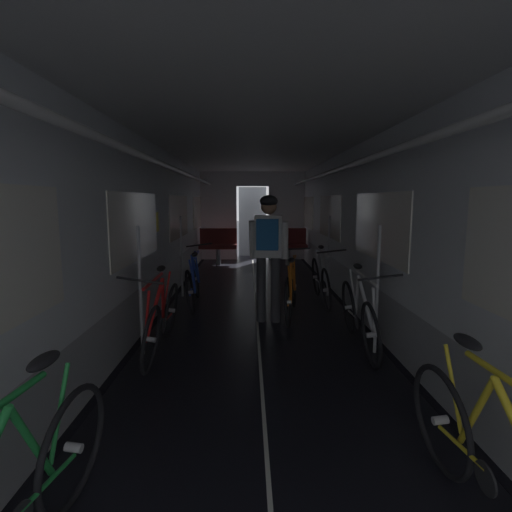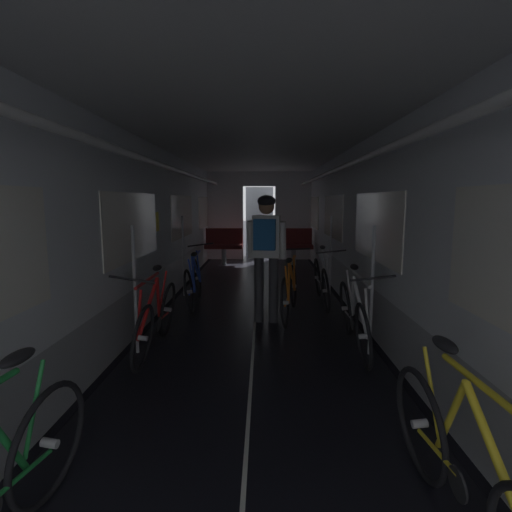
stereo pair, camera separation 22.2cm
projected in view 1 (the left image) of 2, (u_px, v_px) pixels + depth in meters
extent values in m
plane|color=black|center=(270.00, 496.00, 2.22)|extent=(60.00, 60.00, 0.00)
cube|color=black|center=(155.00, 321.00, 5.41)|extent=(0.08, 11.50, 0.01)
cube|color=black|center=(358.00, 320.00, 5.47)|extent=(0.08, 11.50, 0.01)
cube|color=beige|center=(257.00, 321.00, 5.44)|extent=(0.03, 11.27, 0.00)
cube|color=#9EA0A5|center=(147.00, 301.00, 5.37)|extent=(0.12, 11.50, 0.60)
cube|color=silver|center=(143.00, 211.00, 5.20)|extent=(0.12, 11.50, 1.85)
cube|color=white|center=(137.00, 227.00, 4.66)|extent=(0.02, 1.90, 0.80)
cube|color=white|center=(179.00, 217.00, 7.50)|extent=(0.02, 1.90, 0.80)
cube|color=white|center=(198.00, 212.00, 10.35)|extent=(0.02, 1.90, 0.80)
cube|color=yellow|center=(157.00, 222.00, 5.67)|extent=(0.01, 0.20, 0.28)
cylinder|color=white|center=(168.00, 166.00, 5.12)|extent=(0.07, 11.04, 0.07)
cylinder|color=#B7BABF|center=(140.00, 291.00, 4.18)|extent=(0.04, 0.04, 1.40)
cylinder|color=#B7BABF|center=(182.00, 257.00, 6.75)|extent=(0.04, 0.04, 1.40)
cube|color=#9EA0A5|center=(366.00, 300.00, 5.43)|extent=(0.12, 11.50, 0.60)
cube|color=silver|center=(370.00, 211.00, 5.26)|extent=(0.12, 11.50, 1.85)
cube|color=white|center=(378.00, 226.00, 4.71)|extent=(0.02, 1.90, 0.80)
cube|color=white|center=(329.00, 217.00, 7.56)|extent=(0.02, 1.90, 0.80)
cube|color=white|center=(307.00, 212.00, 10.40)|extent=(0.02, 1.90, 0.80)
cube|color=yellow|center=(372.00, 225.00, 4.94)|extent=(0.01, 0.20, 0.28)
cylinder|color=white|center=(346.00, 167.00, 5.17)|extent=(0.07, 11.04, 0.07)
cylinder|color=#B7BABF|center=(377.00, 290.00, 4.23)|extent=(0.04, 0.04, 1.40)
cylinder|color=#B7BABF|center=(328.00, 256.00, 6.80)|extent=(0.04, 0.04, 1.40)
cube|color=silver|center=(219.00, 216.00, 11.00)|extent=(1.00, 0.12, 2.45)
cube|color=silver|center=(286.00, 216.00, 11.04)|extent=(1.00, 0.12, 2.45)
cube|color=silver|center=(253.00, 179.00, 10.88)|extent=(0.90, 0.12, 0.40)
cube|color=#4C4F54|center=(252.00, 222.00, 11.74)|extent=(0.81, 0.04, 2.05)
cube|color=silver|center=(257.00, 134.00, 5.09)|extent=(3.14, 11.62, 0.12)
cylinder|color=gray|center=(218.00, 257.00, 10.10)|extent=(0.12, 0.12, 0.44)
cube|color=maroon|center=(218.00, 246.00, 10.06)|extent=(0.96, 0.44, 0.10)
cube|color=maroon|center=(218.00, 236.00, 10.21)|extent=(0.96, 0.08, 0.40)
torus|color=gray|center=(202.00, 228.00, 10.20)|extent=(0.14, 0.14, 0.02)
cylinder|color=gray|center=(288.00, 257.00, 10.13)|extent=(0.12, 0.12, 0.44)
cube|color=maroon|center=(288.00, 246.00, 10.09)|extent=(0.96, 0.44, 0.10)
cube|color=maroon|center=(287.00, 236.00, 10.24)|extent=(0.96, 0.08, 0.40)
torus|color=gray|center=(271.00, 228.00, 10.24)|extent=(0.14, 0.14, 0.02)
torus|color=black|center=(190.00, 292.00, 5.71)|extent=(0.16, 0.68, 0.67)
cylinder|color=#B2B2B7|center=(190.00, 292.00, 5.71)|extent=(0.10, 0.06, 0.06)
torus|color=black|center=(196.00, 279.00, 6.72)|extent=(0.16, 0.68, 0.67)
cylinder|color=#B2B2B7|center=(196.00, 279.00, 6.72)|extent=(0.10, 0.06, 0.06)
cylinder|color=#2342B7|center=(195.00, 269.00, 6.38)|extent=(0.08, 0.54, 0.56)
cylinder|color=#2342B7|center=(193.00, 274.00, 5.97)|extent=(0.12, 0.34, 0.55)
cylinder|color=#2342B7|center=(196.00, 255.00, 6.19)|extent=(0.08, 0.82, 0.04)
cylinder|color=#2342B7|center=(192.00, 275.00, 5.75)|extent=(0.08, 0.17, 0.49)
cylinder|color=#2342B7|center=(191.00, 290.00, 5.93)|extent=(0.06, 0.45, 0.07)
cylinder|color=#2342B7|center=(197.00, 265.00, 6.65)|extent=(0.09, 0.09, 0.49)
cylinder|color=black|center=(192.00, 289.00, 6.16)|extent=(0.04, 0.17, 0.17)
ellipsoid|color=black|center=(195.00, 254.00, 5.76)|extent=(0.11, 0.24, 0.07)
cylinder|color=black|center=(199.00, 245.00, 6.63)|extent=(0.44, 0.05, 0.08)
torus|color=black|center=(349.00, 307.00, 4.92)|extent=(0.14, 0.67, 0.67)
cylinder|color=#B2B2B7|center=(349.00, 307.00, 4.92)|extent=(0.10, 0.05, 0.06)
torus|color=black|center=(371.00, 335.00, 3.91)|extent=(0.14, 0.67, 0.67)
cylinder|color=#B2B2B7|center=(371.00, 335.00, 3.91)|extent=(0.10, 0.05, 0.06)
cylinder|color=silver|center=(366.00, 305.00, 4.19)|extent=(0.09, 0.54, 0.56)
cylinder|color=silver|center=(357.00, 296.00, 4.59)|extent=(0.11, 0.34, 0.55)
cylinder|color=silver|center=(366.00, 278.00, 4.30)|extent=(0.07, 0.82, 0.04)
cylinder|color=silver|center=(353.00, 290.00, 4.81)|extent=(0.08, 0.17, 0.49)
cylinder|color=silver|center=(353.00, 314.00, 4.70)|extent=(0.05, 0.45, 0.07)
cylinder|color=silver|center=(374.00, 311.00, 3.90)|extent=(0.09, 0.09, 0.49)
cylinder|color=black|center=(357.00, 322.00, 4.48)|extent=(0.04, 0.17, 0.17)
ellipsoid|color=black|center=(358.00, 266.00, 4.72)|extent=(0.10, 0.24, 0.07)
cylinder|color=black|center=(380.00, 277.00, 3.83)|extent=(0.44, 0.04, 0.08)
torus|color=black|center=(171.00, 310.00, 4.79)|extent=(0.13, 0.67, 0.67)
cylinder|color=#B2B2B7|center=(171.00, 310.00, 4.79)|extent=(0.10, 0.05, 0.06)
torus|color=black|center=(151.00, 340.00, 3.78)|extent=(0.13, 0.67, 0.67)
cylinder|color=#B2B2B7|center=(151.00, 340.00, 3.78)|extent=(0.10, 0.05, 0.06)
cylinder|color=red|center=(155.00, 309.00, 4.06)|extent=(0.12, 0.54, 0.56)
cylinder|color=red|center=(163.00, 299.00, 4.46)|extent=(0.12, 0.34, 0.55)
cylinder|color=red|center=(153.00, 281.00, 4.17)|extent=(0.04, 0.82, 0.04)
cylinder|color=red|center=(167.00, 292.00, 4.68)|extent=(0.09, 0.16, 0.49)
cylinder|color=red|center=(168.00, 317.00, 4.57)|extent=(0.04, 0.45, 0.07)
cylinder|color=red|center=(147.00, 315.00, 3.77)|extent=(0.10, 0.09, 0.49)
cylinder|color=black|center=(164.00, 325.00, 4.35)|extent=(0.04, 0.17, 0.17)
ellipsoid|color=black|center=(161.00, 268.00, 4.59)|extent=(0.10, 0.24, 0.07)
cylinder|color=black|center=(140.00, 280.00, 3.70)|extent=(0.44, 0.03, 0.09)
torus|color=black|center=(74.00, 448.00, 2.12)|extent=(0.16, 0.68, 0.67)
cylinder|color=#B2B2B7|center=(74.00, 448.00, 2.12)|extent=(0.10, 0.06, 0.06)
cylinder|color=#1E8438|center=(32.00, 443.00, 1.80)|extent=(0.06, 0.35, 0.55)
cylinder|color=#1E8438|center=(59.00, 413.00, 2.02)|extent=(0.08, 0.16, 0.49)
cylinder|color=#1E8438|center=(50.00, 481.00, 1.91)|extent=(0.06, 0.45, 0.07)
ellipsoid|color=black|center=(44.00, 361.00, 1.93)|extent=(0.12, 0.25, 0.07)
torus|color=black|center=(440.00, 420.00, 2.39)|extent=(0.13, 0.67, 0.67)
cylinder|color=#B2B2B7|center=(440.00, 420.00, 2.39)|extent=(0.10, 0.05, 0.06)
cylinder|color=yellow|center=(476.00, 412.00, 2.07)|extent=(0.08, 0.34, 0.55)
cylinder|color=yellow|center=(453.00, 388.00, 2.29)|extent=(0.08, 0.16, 0.49)
cylinder|color=yellow|center=(461.00, 446.00, 2.17)|extent=(0.04, 0.45, 0.07)
cylinder|color=black|center=(485.00, 479.00, 1.95)|extent=(0.04, 0.17, 0.17)
ellipsoid|color=black|center=(467.00, 342.00, 2.20)|extent=(0.10, 0.24, 0.07)
torus|color=black|center=(316.00, 277.00, 6.87)|extent=(0.12, 0.67, 0.67)
cylinder|color=#B2B2B7|center=(316.00, 277.00, 6.87)|extent=(0.10, 0.05, 0.06)
torus|color=black|center=(326.00, 290.00, 5.86)|extent=(0.12, 0.67, 0.67)
cylinder|color=#B2B2B7|center=(326.00, 290.00, 5.86)|extent=(0.10, 0.05, 0.06)
cylinder|color=#ADAFB5|center=(325.00, 272.00, 6.14)|extent=(0.09, 0.54, 0.56)
cylinder|color=#ADAFB5|center=(320.00, 267.00, 6.54)|extent=(0.10, 0.34, 0.55)
cylinder|color=#ADAFB5|center=(325.00, 254.00, 6.25)|extent=(0.05, 0.82, 0.04)
cylinder|color=#ADAFB5|center=(318.00, 264.00, 6.76)|extent=(0.07, 0.16, 0.49)
cylinder|color=#ADAFB5|center=(318.00, 281.00, 6.65)|extent=(0.04, 0.45, 0.07)
cylinder|color=#ADAFB5|center=(328.00, 274.00, 5.85)|extent=(0.08, 0.09, 0.49)
cylinder|color=black|center=(320.00, 285.00, 6.43)|extent=(0.03, 0.17, 0.17)
ellipsoid|color=black|center=(321.00, 247.00, 6.67)|extent=(0.10, 0.24, 0.07)
cylinder|color=black|center=(331.00, 251.00, 5.79)|extent=(0.44, 0.03, 0.07)
cylinder|color=#2D2D33|center=(261.00, 289.00, 5.39)|extent=(0.13, 0.13, 0.90)
cylinder|color=#2D2D33|center=(276.00, 290.00, 5.36)|extent=(0.13, 0.13, 0.90)
cube|color=silver|center=(269.00, 236.00, 5.27)|extent=(0.39, 0.27, 0.56)
cylinder|color=silver|center=(253.00, 240.00, 5.32)|extent=(0.12, 0.21, 0.53)
cylinder|color=silver|center=(285.00, 240.00, 5.27)|extent=(0.12, 0.21, 0.53)
sphere|color=#9E7051|center=(269.00, 206.00, 5.22)|extent=(0.21, 0.21, 0.21)
ellipsoid|color=black|center=(269.00, 201.00, 5.21)|extent=(0.28, 0.31, 0.16)
cube|color=#1E5693|center=(268.00, 235.00, 5.10)|extent=(0.30, 0.20, 0.40)
torus|color=black|center=(288.00, 302.00, 5.14)|extent=(0.19, 0.67, 0.67)
cylinder|color=#B2B2B7|center=(288.00, 302.00, 5.14)|extent=(0.10, 0.07, 0.05)
torus|color=black|center=(293.00, 286.00, 6.14)|extent=(0.19, 0.67, 0.67)
cylinder|color=#B2B2B7|center=(293.00, 286.00, 6.14)|extent=(0.10, 0.07, 0.05)
cylinder|color=orange|center=(293.00, 276.00, 5.80)|extent=(0.16, 0.53, 0.56)
cylinder|color=orange|center=(291.00, 281.00, 5.40)|extent=(0.07, 0.35, 0.55)
cylinder|color=orange|center=(293.00, 260.00, 5.61)|extent=(0.18, 0.81, 0.04)
cylinder|color=orange|center=(290.00, 283.00, 5.18)|extent=(0.08, 0.16, 0.49)
cylinder|color=orange|center=(289.00, 300.00, 5.37)|extent=(0.10, 0.45, 0.07)
cylinder|color=orange|center=(294.00, 271.00, 6.07)|extent=(0.05, 0.10, 0.49)
cylinder|color=black|center=(290.00, 297.00, 5.59)|extent=(0.05, 0.17, 0.17)
ellipsoid|color=black|center=(291.00, 260.00, 5.18)|extent=(0.14, 0.25, 0.06)
cylinder|color=black|center=(296.00, 249.00, 6.04)|extent=(0.44, 0.10, 0.05)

